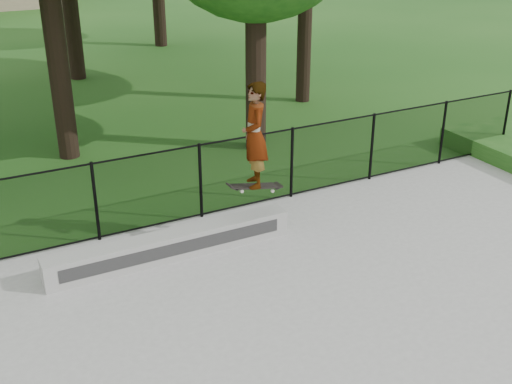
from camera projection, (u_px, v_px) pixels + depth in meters
The scene contains 3 objects.
grind_ledge at pixel (172, 245), 10.90m from camera, with size 4.31×0.40×0.46m, color #ACACA7.
skater_airborne at pixel (255, 137), 10.78m from camera, with size 0.83×0.76×1.99m.
chainlink_fence at pixel (200, 181), 12.10m from camera, with size 16.06×0.06×1.50m.
Camera 1 is at (-4.22, -4.43, 5.61)m, focal length 45.00 mm.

